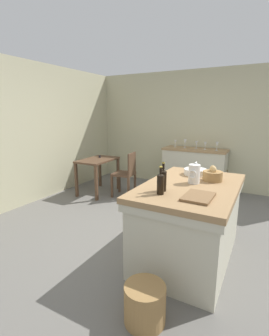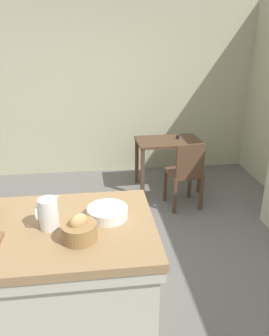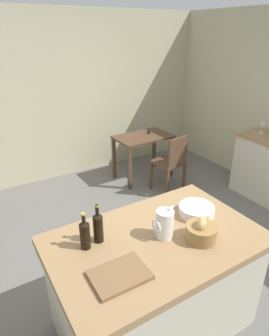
# 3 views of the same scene
# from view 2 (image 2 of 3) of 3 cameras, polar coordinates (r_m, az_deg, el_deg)

# --- Properties ---
(ground_plane) EXTENTS (6.76, 6.76, 0.00)m
(ground_plane) POSITION_cam_2_polar(r_m,az_deg,el_deg) (3.35, -6.34, -17.27)
(ground_plane) COLOR #66635E
(wall_back) EXTENTS (5.32, 0.12, 2.60)m
(wall_back) POSITION_cam_2_polar(r_m,az_deg,el_deg) (5.26, -7.65, 12.97)
(wall_back) COLOR #B7B28E
(wall_back) RESTS_ON ground
(island_table) EXTENTS (1.56, 0.99, 0.90)m
(island_table) POSITION_cam_2_polar(r_m,az_deg,el_deg) (2.59, -14.91, -17.73)
(island_table) COLOR #99754C
(island_table) RESTS_ON ground
(writing_desk) EXTENTS (0.92, 0.59, 0.78)m
(writing_desk) POSITION_cam_2_polar(r_m,az_deg,el_deg) (4.73, 5.87, 3.49)
(writing_desk) COLOR #513826
(writing_desk) RESTS_ON ground
(wooden_chair) EXTENTS (0.45, 0.45, 0.91)m
(wooden_chair) POSITION_cam_2_polar(r_m,az_deg,el_deg) (4.22, 8.88, -0.77)
(wooden_chair) COLOR #513826
(wooden_chair) RESTS_ON ground
(pitcher) EXTENTS (0.17, 0.13, 0.26)m
(pitcher) POSITION_cam_2_polar(r_m,az_deg,el_deg) (2.28, -14.75, -7.62)
(pitcher) COLOR white
(pitcher) RESTS_ON island_table
(wash_bowl) EXTENTS (0.29, 0.29, 0.08)m
(wash_bowl) POSITION_cam_2_polar(r_m,az_deg,el_deg) (2.37, -4.72, -7.71)
(wash_bowl) COLOR white
(wash_bowl) RESTS_ON island_table
(bread_basket) EXTENTS (0.23, 0.23, 0.18)m
(bread_basket) POSITION_cam_2_polar(r_m,az_deg,el_deg) (2.14, -9.60, -10.66)
(bread_basket) COLOR olive
(bread_basket) RESTS_ON island_table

